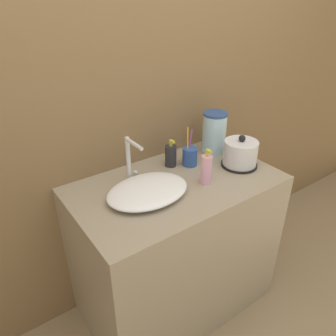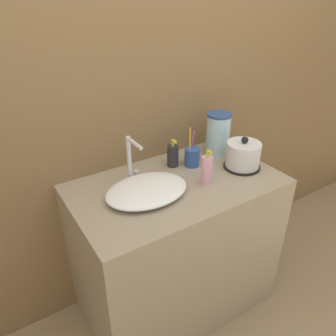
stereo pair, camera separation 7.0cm
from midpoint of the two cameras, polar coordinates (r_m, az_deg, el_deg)
ground_plane at (r=2.04m, az=5.83°, el=-27.15°), size 12.00×12.00×0.00m
wall_back at (r=1.69m, az=-6.33°, el=15.45°), size 6.00×0.04×2.60m
vanity_counter at (r=1.87m, az=0.26°, el=-13.68°), size 1.04×0.61×0.85m
sink_basin at (r=1.51m, az=-4.88°, el=-3.96°), size 0.39×0.29×0.06m
faucet at (r=1.58m, az=-7.78°, el=1.70°), size 0.06×0.14×0.23m
electric_kettle at (r=1.77m, az=11.35°, el=2.30°), size 0.19×0.19×0.18m
toothbrush_cup at (r=1.75m, az=2.69°, el=2.06°), size 0.08×0.08×0.21m
lotion_bottle at (r=1.58m, az=5.43°, el=-0.24°), size 0.05×0.05×0.18m
shampoo_bottle at (r=1.74m, az=-0.68°, el=2.18°), size 0.06×0.06×0.15m
water_pitcher at (r=1.88m, az=7.00°, el=6.12°), size 0.14×0.14×0.24m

